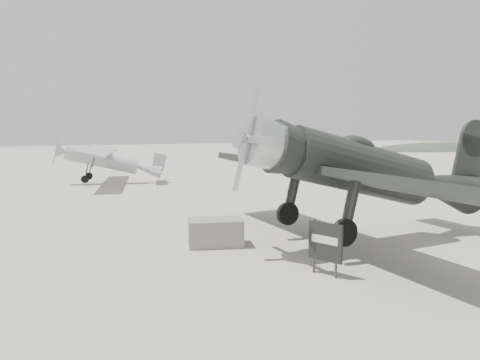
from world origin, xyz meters
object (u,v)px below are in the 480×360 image
at_px(lowwing_monoplane, 370,171).
at_px(equipment_block, 215,232).
at_px(highwing_monoplane, 107,157).
at_px(sign_board, 325,243).

bearing_deg(lowwing_monoplane, equipment_block, 158.96).
distance_m(highwing_monoplane, sign_board, 22.09).
bearing_deg(equipment_block, lowwing_monoplane, -20.15).
height_order(lowwing_monoplane, equipment_block, lowwing_monoplane).
relative_size(highwing_monoplane, equipment_block, 5.76).
height_order(equipment_block, sign_board, sign_board).
bearing_deg(highwing_monoplane, sign_board, -70.64).
bearing_deg(equipment_block, sign_board, -69.35).
height_order(highwing_monoplane, equipment_block, highwing_monoplane).
distance_m(lowwing_monoplane, highwing_monoplane, 20.47).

